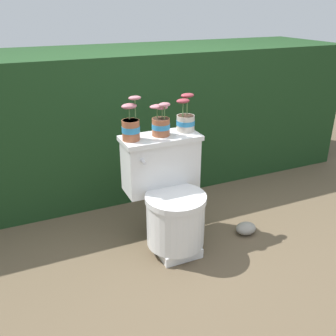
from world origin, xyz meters
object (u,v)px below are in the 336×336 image
at_px(potted_plant_midleft, 161,123).
at_px(potted_plant_middle, 186,119).
at_px(potted_plant_left, 131,126).
at_px(garden_stone, 246,228).
at_px(toilet, 169,196).

bearing_deg(potted_plant_midleft, potted_plant_middle, 4.81).
bearing_deg(potted_plant_left, garden_stone, -20.05).
xyz_separation_m(toilet, potted_plant_middle, (0.19, 0.16, 0.44)).
height_order(toilet, potted_plant_middle, potted_plant_middle).
height_order(potted_plant_left, potted_plant_middle, potted_plant_left).
bearing_deg(potted_plant_middle, garden_stone, -39.58).
xyz_separation_m(toilet, potted_plant_midleft, (0.01, 0.14, 0.44)).
xyz_separation_m(potted_plant_left, potted_plant_midleft, (0.20, 0.01, -0.01)).
xyz_separation_m(toilet, garden_stone, (0.53, -0.12, -0.31)).
xyz_separation_m(toilet, potted_plant_left, (-0.19, 0.14, 0.45)).
bearing_deg(potted_plant_left, toilet, -36.05).
bearing_deg(garden_stone, potted_plant_left, 159.95).
distance_m(potted_plant_middle, garden_stone, 0.87).
distance_m(potted_plant_left, potted_plant_midleft, 0.20).
distance_m(potted_plant_midleft, potted_plant_middle, 0.18).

